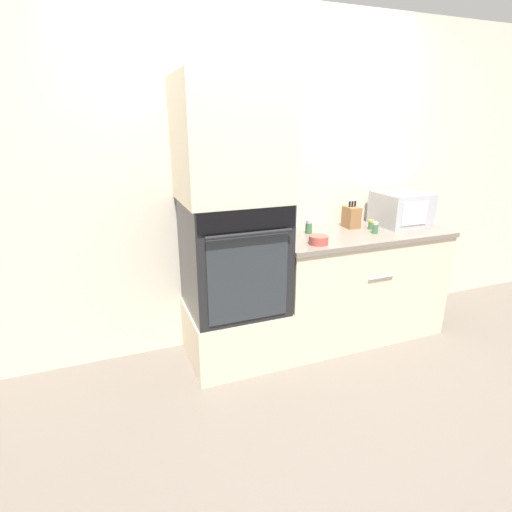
{
  "coord_description": "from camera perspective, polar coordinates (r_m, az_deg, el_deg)",
  "views": [
    {
      "loc": [
        -1.15,
        -2.22,
        1.7
      ],
      "look_at": [
        -0.21,
        0.21,
        0.82
      ],
      "focal_mm": 28.0,
      "sensor_mm": 36.0,
      "label": 1
    }
  ],
  "objects": [
    {
      "name": "condiment_jar_mid",
      "position": [
        3.32,
        16.12,
        4.33
      ],
      "size": [
        0.05,
        0.05,
        0.08
      ],
      "color": "#427047",
      "rests_on": "counter_unit"
    },
    {
      "name": "knife_block",
      "position": [
        3.33,
        13.47,
        5.46
      ],
      "size": [
        0.1,
        0.14,
        0.21
      ],
      "color": "olive",
      "rests_on": "counter_unit"
    },
    {
      "name": "bowl",
      "position": [
        2.83,
        8.92,
        2.28
      ],
      "size": [
        0.14,
        0.14,
        0.06
      ],
      "color": "#B24C42",
      "rests_on": "counter_unit"
    },
    {
      "name": "oven_cabinet_upper",
      "position": [
        2.65,
        -3.53,
        16.21
      ],
      "size": [
        0.68,
        0.6,
        0.78
      ],
      "color": "beige",
      "rests_on": "wall_oven"
    },
    {
      "name": "condiment_jar_far",
      "position": [
        3.09,
        7.54,
        4.13
      ],
      "size": [
        0.05,
        0.05,
        0.1
      ],
      "color": "#427047",
      "rests_on": "counter_unit"
    },
    {
      "name": "wall_oven",
      "position": [
        2.79,
        -3.19,
        0.02
      ],
      "size": [
        0.66,
        0.64,
        0.78
      ],
      "color": "black",
      "rests_on": "oven_cabinet_base"
    },
    {
      "name": "microwave",
      "position": [
        3.52,
        20.0,
        6.36
      ],
      "size": [
        0.39,
        0.37,
        0.27
      ],
      "color": "#B2B5BA",
      "rests_on": "counter_unit"
    },
    {
      "name": "oven_cabinet_base",
      "position": [
        3.04,
        -3.01,
        -10.74
      ],
      "size": [
        0.68,
        0.6,
        0.42
      ],
      "color": "beige",
      "rests_on": "ground_plane"
    },
    {
      "name": "condiment_jar_near",
      "position": [
        3.2,
        16.67,
        3.87
      ],
      "size": [
        0.04,
        0.04,
        0.09
      ],
      "color": "#427047",
      "rests_on": "counter_unit"
    },
    {
      "name": "counter_unit",
      "position": [
        3.37,
        13.95,
        -3.83
      ],
      "size": [
        1.41,
        0.63,
        0.88
      ],
      "color": "beige",
      "rests_on": "ground_plane"
    },
    {
      "name": "ground_plane",
      "position": [
        3.02,
        5.33,
        -15.6
      ],
      "size": [
        12.0,
        12.0,
        0.0
      ],
      "primitive_type": "plane",
      "color": "#6B6056"
    },
    {
      "name": "wall_back",
      "position": [
        3.11,
        0.79,
        10.36
      ],
      "size": [
        8.0,
        0.05,
        2.5
      ],
      "color": "beige",
      "rests_on": "ground_plane"
    },
    {
      "name": "condiment_jar_back",
      "position": [
        2.93,
        4.22,
        3.15
      ],
      "size": [
        0.05,
        0.05,
        0.08
      ],
      "color": "#427047",
      "rests_on": "counter_unit"
    }
  ]
}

